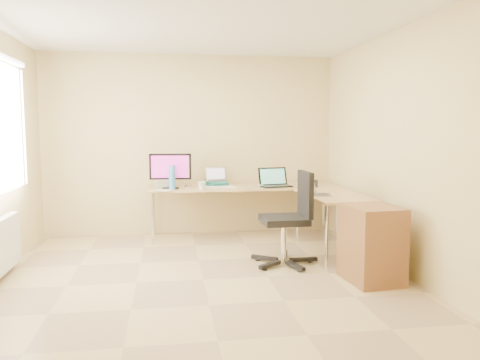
{
  "coord_description": "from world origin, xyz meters",
  "views": [
    {
      "loc": [
        -0.34,
        -4.73,
        1.54
      ],
      "look_at": [
        0.55,
        1.1,
        0.9
      ],
      "focal_mm": 35.58,
      "sensor_mm": 36.0,
      "label": 1
    }
  ],
  "objects": [
    {
      "name": "cabinet",
      "position": [
        1.68,
        -0.31,
        0.36
      ],
      "size": [
        0.53,
        0.63,
        0.82
      ],
      "primitive_type": "cube",
      "rotation": [
        0.0,
        0.0,
        0.09
      ],
      "color": "olive",
      "rests_on": "ground"
    },
    {
      "name": "radiator",
      "position": [
        -2.03,
        0.4,
        0.35
      ],
      "size": [
        0.09,
        0.8,
        0.55
      ],
      "primitive_type": "cube",
      "color": "white",
      "rests_on": "ground"
    },
    {
      "name": "laptop_return",
      "position": [
        1.49,
        0.77,
        0.84
      ],
      "size": [
        0.37,
        0.3,
        0.23
      ],
      "primitive_type": "cube",
      "rotation": [
        0.0,
        0.0,
        1.46
      ],
      "color": "silver",
      "rests_on": "desk_return"
    },
    {
      "name": "keyboard",
      "position": [
        0.35,
        1.7,
        0.74
      ],
      "size": [
        0.46,
        0.18,
        0.02
      ],
      "primitive_type": "cube",
      "rotation": [
        0.0,
        0.0,
        0.11
      ],
      "color": "white",
      "rests_on": "desk_main"
    },
    {
      "name": "wall_right",
      "position": [
        2.1,
        0.0,
        1.3
      ],
      "size": [
        0.0,
        4.5,
        4.5
      ],
      "primitive_type": "plane",
      "rotation": [
        1.57,
        0.0,
        -1.57
      ],
      "color": "beige",
      "rests_on": "ground"
    },
    {
      "name": "laptop_black",
      "position": [
        1.15,
        1.7,
        0.86
      ],
      "size": [
        0.48,
        0.4,
        0.27
      ],
      "primitive_type": "cube",
      "rotation": [
        0.0,
        0.0,
        0.21
      ],
      "color": "black",
      "rests_on": "desk_main"
    },
    {
      "name": "cd_stack",
      "position": [
        -0.06,
        1.86,
        0.74
      ],
      "size": [
        0.13,
        0.13,
        0.03
      ],
      "primitive_type": "cylinder",
      "rotation": [
        0.0,
        0.0,
        -0.26
      ],
      "color": "silver",
      "rests_on": "desk_main"
    },
    {
      "name": "desk_fan",
      "position": [
        -0.4,
        2.05,
        0.86
      ],
      "size": [
        0.23,
        0.23,
        0.25
      ],
      "primitive_type": "cylinder",
      "rotation": [
        0.0,
        0.0,
        -0.21
      ],
      "color": "silver",
      "rests_on": "desk_main"
    },
    {
      "name": "water_bottle",
      "position": [
        -0.29,
        1.66,
        0.89
      ],
      "size": [
        0.11,
        0.11,
        0.32
      ],
      "primitive_type": "cylinder",
      "rotation": [
        0.0,
        0.0,
        0.23
      ],
      "color": "#4090D1",
      "rests_on": "desk_main"
    },
    {
      "name": "desk_main",
      "position": [
        0.72,
        1.85,
        0.36
      ],
      "size": [
        2.65,
        0.7,
        0.73
      ],
      "primitive_type": "cube",
      "color": "tan",
      "rests_on": "ground"
    },
    {
      "name": "black_cup",
      "position": [
        1.68,
        1.55,
        0.78
      ],
      "size": [
        0.06,
        0.06,
        0.1
      ],
      "primitive_type": "cylinder",
      "rotation": [
        0.0,
        0.0,
        -0.03
      ],
      "color": "black",
      "rests_on": "desk_main"
    },
    {
      "name": "monitor",
      "position": [
        -0.31,
        1.72,
        0.97
      ],
      "size": [
        0.57,
        0.23,
        0.48
      ],
      "primitive_type": "cube",
      "rotation": [
        0.0,
        0.0,
        -0.08
      ],
      "color": "black",
      "rests_on": "desk_main"
    },
    {
      "name": "office_chair",
      "position": [
        0.95,
        0.41,
        0.5
      ],
      "size": [
        0.65,
        0.65,
        1.07
      ],
      "primitive_type": "cube",
      "rotation": [
        0.0,
        0.0,
        0.02
      ],
      "color": "black",
      "rests_on": "ground"
    },
    {
      "name": "papers",
      "position": [
        -0.4,
        1.57,
        0.73
      ],
      "size": [
        0.25,
        0.31,
        0.01
      ],
      "primitive_type": "cube",
      "rotation": [
        0.0,
        0.0,
        -0.24
      ],
      "color": "beige",
      "rests_on": "desk_main"
    },
    {
      "name": "book_stack",
      "position": [
        0.33,
        1.97,
        0.76
      ],
      "size": [
        0.35,
        0.4,
        0.06
      ],
      "primitive_type": "cube",
      "rotation": [
        0.0,
        0.0,
        0.36
      ],
      "color": "#116760",
      "rests_on": "desk_main"
    },
    {
      "name": "ceiling",
      "position": [
        0.0,
        0.0,
        2.6
      ],
      "size": [
        4.5,
        4.5,
        0.0
      ],
      "primitive_type": "plane",
      "rotation": [
        3.14,
        0.0,
        0.0
      ],
      "color": "white",
      "rests_on": "ground"
    },
    {
      "name": "wall_front",
      "position": [
        0.0,
        -2.25,
        1.3
      ],
      "size": [
        4.5,
        0.0,
        4.5
      ],
      "primitive_type": "plane",
      "rotation": [
        -1.57,
        0.0,
        0.0
      ],
      "color": "beige",
      "rests_on": "ground"
    },
    {
      "name": "mouse",
      "position": [
        0.94,
        1.75,
        0.75
      ],
      "size": [
        0.11,
        0.08,
        0.04
      ],
      "primitive_type": "ellipsoid",
      "rotation": [
        0.0,
        0.0,
        -0.15
      ],
      "color": "silver",
      "rests_on": "desk_main"
    },
    {
      "name": "floor",
      "position": [
        0.0,
        0.0,
        0.0
      ],
      "size": [
        4.5,
        4.5,
        0.0
      ],
      "primitive_type": "plane",
      "color": "tan",
      "rests_on": "ground"
    },
    {
      "name": "mug",
      "position": [
        0.11,
        1.55,
        0.78
      ],
      "size": [
        0.14,
        0.14,
        0.11
      ],
      "primitive_type": "imported",
      "rotation": [
        0.0,
        0.0,
        0.26
      ],
      "color": "white",
      "rests_on": "desk_main"
    },
    {
      "name": "white_box",
      "position": [
        -0.4,
        1.96,
        0.77
      ],
      "size": [
        0.25,
        0.2,
        0.08
      ],
      "primitive_type": "cube",
      "rotation": [
        0.0,
        0.0,
        -0.2
      ],
      "color": "white",
      "rests_on": "desk_main"
    },
    {
      "name": "desk_return",
      "position": [
        1.7,
        0.85,
        0.36
      ],
      "size": [
        0.7,
        1.3,
        0.73
      ],
      "primitive_type": "cube",
      "color": "tan",
      "rests_on": "ground"
    },
    {
      "name": "wall_back",
      "position": [
        0.0,
        2.25,
        1.3
      ],
      "size": [
        4.5,
        0.0,
        4.5
      ],
      "primitive_type": "plane",
      "rotation": [
        1.57,
        0.0,
        0.0
      ],
      "color": "beige",
      "rests_on": "ground"
    },
    {
      "name": "laptop_center",
      "position": [
        0.35,
        2.05,
        0.88
      ],
      "size": [
        0.32,
        0.26,
        0.19
      ],
      "primitive_type": "cube",
      "rotation": [
        0.0,
        0.0,
        0.11
      ],
      "color": "#B4B6BD",
      "rests_on": "desk_main"
    }
  ]
}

